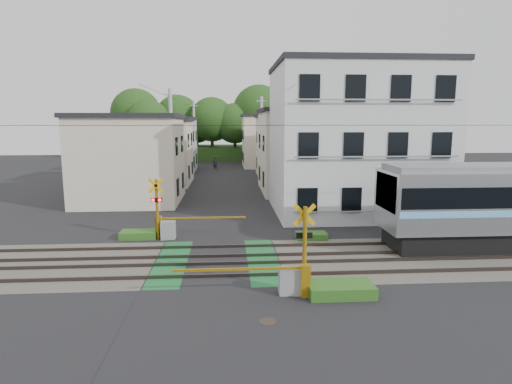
{
  "coord_description": "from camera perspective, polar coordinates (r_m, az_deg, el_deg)",
  "views": [
    {
      "loc": [
        0.46,
        -17.2,
        5.75
      ],
      "look_at": [
        1.95,
        5.0,
        2.09
      ],
      "focal_mm": 30.0,
      "sensor_mm": 36.0,
      "label": 1
    }
  ],
  "objects": [
    {
      "name": "utility_poles",
      "position": [
        40.27,
        -6.04,
        6.92
      ],
      "size": [
        7.9,
        42.0,
        8.0
      ],
      "color": "#A5A5A0",
      "rests_on": "ground"
    },
    {
      "name": "apartment_block",
      "position": [
        27.9,
        13.0,
        6.86
      ],
      "size": [
        10.2,
        8.36,
        9.3
      ],
      "color": "silver",
      "rests_on": "ground"
    },
    {
      "name": "pedestrian",
      "position": [
        52.5,
        -5.47,
        3.84
      ],
      "size": [
        0.62,
        0.5,
        1.5
      ],
      "primitive_type": "imported",
      "rotation": [
        0.0,
        0.0,
        2.85
      ],
      "color": "#2B2630",
      "rests_on": "ground"
    },
    {
      "name": "houses_row",
      "position": [
        43.19,
        -4.14,
        6.0
      ],
      "size": [
        22.07,
        31.35,
        6.8
      ],
      "color": "beige",
      "rests_on": "ground"
    },
    {
      "name": "ground",
      "position": [
        18.14,
        -5.17,
        -9.17
      ],
      "size": [
        120.0,
        120.0,
        0.0
      ],
      "primitive_type": "plane",
      "color": "black"
    },
    {
      "name": "crossing_signal_far",
      "position": [
        21.67,
        -11.85,
        -4.3
      ],
      "size": [
        4.74,
        0.65,
        3.09
      ],
      "color": "#E3A20B",
      "rests_on": "ground"
    },
    {
      "name": "tree_hill",
      "position": [
        65.49,
        -3.77,
        9.01
      ],
      "size": [
        40.0,
        12.13,
        11.21
      ],
      "color": "#224416",
      "rests_on": "ground"
    },
    {
      "name": "track_bed",
      "position": [
        18.13,
        -5.17,
        -9.06
      ],
      "size": [
        120.0,
        120.0,
        0.14
      ],
      "color": "#47423A",
      "rests_on": "ground"
    },
    {
      "name": "crossing_signal_near",
      "position": [
        14.61,
        4.84,
        -10.87
      ],
      "size": [
        4.74,
        0.65,
        3.09
      ],
      "color": "#E3A20B",
      "rests_on": "ground"
    },
    {
      "name": "catenary",
      "position": [
        18.21,
        13.9,
        2.6
      ],
      "size": [
        60.0,
        5.04,
        7.0
      ],
      "color": "#2D2D33",
      "rests_on": "ground"
    },
    {
      "name": "weed_patches",
      "position": [
        18.04,
        0.47,
        -8.62
      ],
      "size": [
        10.25,
        8.8,
        0.4
      ],
      "color": "#2D5E1E",
      "rests_on": "ground"
    },
    {
      "name": "manhole_cover",
      "position": [
        12.98,
        1.57,
        -16.9
      ],
      "size": [
        0.52,
        0.52,
        0.02
      ],
      "primitive_type": "cylinder",
      "color": "#2D261E",
      "rests_on": "ground"
    }
  ]
}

